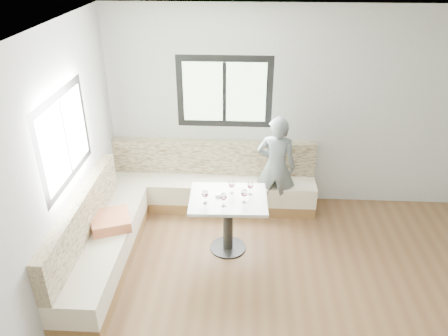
% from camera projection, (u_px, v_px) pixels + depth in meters
% --- Properties ---
extents(room, '(5.01, 5.01, 2.81)m').
position_uv_depth(room, '(303.00, 207.00, 3.83)').
color(room, brown).
rests_on(room, ground).
extents(banquette, '(2.90, 2.80, 0.95)m').
position_uv_depth(banquette, '(169.00, 208.00, 5.78)').
color(banquette, brown).
rests_on(banquette, ground).
extents(table, '(0.94, 0.74, 0.76)m').
position_uv_depth(table, '(228.00, 211.00, 5.29)').
color(table, black).
rests_on(table, ground).
extents(person, '(0.58, 0.43, 1.47)m').
position_uv_depth(person, '(276.00, 167.00, 5.94)').
color(person, slate).
rests_on(person, ground).
extents(olive_ramekin, '(0.09, 0.09, 0.03)m').
position_uv_depth(olive_ramekin, '(219.00, 195.00, 5.23)').
color(olive_ramekin, white).
rests_on(olive_ramekin, table).
extents(wine_glass_a, '(0.08, 0.08, 0.17)m').
position_uv_depth(wine_glass_a, '(205.00, 194.00, 5.04)').
color(wine_glass_a, white).
rests_on(wine_glass_a, table).
extents(wine_glass_b, '(0.08, 0.08, 0.17)m').
position_uv_depth(wine_glass_b, '(224.00, 197.00, 4.99)').
color(wine_glass_b, white).
rests_on(wine_glass_b, table).
extents(wine_glass_c, '(0.08, 0.08, 0.17)m').
position_uv_depth(wine_glass_c, '(244.00, 193.00, 5.05)').
color(wine_glass_c, white).
rests_on(wine_glass_c, table).
extents(wine_glass_d, '(0.08, 0.08, 0.17)m').
position_uv_depth(wine_glass_d, '(232.00, 184.00, 5.24)').
color(wine_glass_d, white).
rests_on(wine_glass_d, table).
extents(wine_glass_e, '(0.08, 0.08, 0.17)m').
position_uv_depth(wine_glass_e, '(250.00, 185.00, 5.22)').
color(wine_glass_e, white).
rests_on(wine_glass_e, table).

